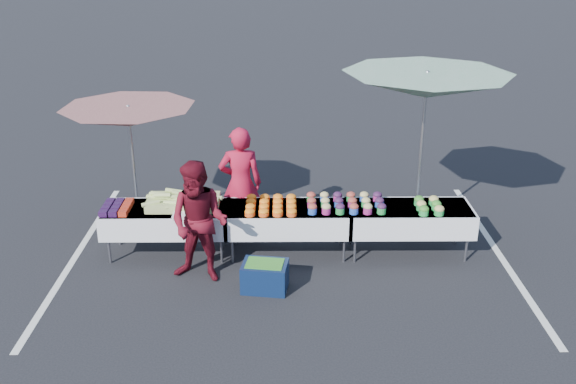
{
  "coord_description": "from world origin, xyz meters",
  "views": [
    {
      "loc": [
        -0.07,
        -8.66,
        4.57
      ],
      "look_at": [
        0.0,
        0.0,
        1.0
      ],
      "focal_mm": 40.0,
      "sensor_mm": 36.0,
      "label": 1
    }
  ],
  "objects_px": {
    "table_right": "(409,217)",
    "customer": "(199,222)",
    "umbrella_left": "(129,117)",
    "storage_bin": "(265,275)",
    "table_center": "(288,218)",
    "umbrella_right": "(426,87)",
    "table_left": "(167,218)",
    "vendor": "(241,184)"
  },
  "relations": [
    {
      "from": "table_right",
      "to": "storage_bin",
      "type": "xyz_separation_m",
      "value": [
        -2.12,
        -1.05,
        -0.38
      ]
    },
    {
      "from": "vendor",
      "to": "umbrella_right",
      "type": "height_order",
      "value": "umbrella_right"
    },
    {
      "from": "customer",
      "to": "umbrella_left",
      "type": "bearing_deg",
      "value": 143.09
    },
    {
      "from": "storage_bin",
      "to": "customer",
      "type": "bearing_deg",
      "value": 169.99
    },
    {
      "from": "umbrella_right",
      "to": "table_center",
      "type": "bearing_deg",
      "value": -159.0
    },
    {
      "from": "table_right",
      "to": "umbrella_right",
      "type": "xyz_separation_m",
      "value": [
        0.28,
        0.8,
        1.79
      ]
    },
    {
      "from": "vendor",
      "to": "customer",
      "type": "height_order",
      "value": "vendor"
    },
    {
      "from": "vendor",
      "to": "umbrella_right",
      "type": "relative_size",
      "value": 0.63
    },
    {
      "from": "table_center",
      "to": "table_right",
      "type": "distance_m",
      "value": 1.8
    },
    {
      "from": "table_right",
      "to": "umbrella_right",
      "type": "relative_size",
      "value": 0.64
    },
    {
      "from": "table_center",
      "to": "umbrella_left",
      "type": "height_order",
      "value": "umbrella_left"
    },
    {
      "from": "table_right",
      "to": "umbrella_left",
      "type": "xyz_separation_m",
      "value": [
        -4.21,
        0.8,
        1.32
      ]
    },
    {
      "from": "vendor",
      "to": "storage_bin",
      "type": "xyz_separation_m",
      "value": [
        0.41,
        -1.6,
        -0.71
      ]
    },
    {
      "from": "vendor",
      "to": "umbrella_right",
      "type": "xyz_separation_m",
      "value": [
        2.81,
        0.25,
        1.46
      ]
    },
    {
      "from": "table_left",
      "to": "table_right",
      "type": "xyz_separation_m",
      "value": [
        3.6,
        0.0,
        0.0
      ]
    },
    {
      "from": "table_right",
      "to": "customer",
      "type": "relative_size",
      "value": 1.08
    },
    {
      "from": "table_left",
      "to": "storage_bin",
      "type": "relative_size",
      "value": 2.8
    },
    {
      "from": "vendor",
      "to": "table_right",
      "type": "bearing_deg",
      "value": 163.76
    },
    {
      "from": "umbrella_left",
      "to": "storage_bin",
      "type": "xyz_separation_m",
      "value": [
        2.09,
        -1.85,
        -1.7
      ]
    },
    {
      "from": "customer",
      "to": "umbrella_left",
      "type": "relative_size",
      "value": 0.66
    },
    {
      "from": "table_left",
      "to": "storage_bin",
      "type": "height_order",
      "value": "table_left"
    },
    {
      "from": "table_right",
      "to": "table_left",
      "type": "bearing_deg",
      "value": 180.0
    },
    {
      "from": "table_left",
      "to": "customer",
      "type": "xyz_separation_m",
      "value": [
        0.58,
        -0.75,
        0.28
      ]
    },
    {
      "from": "table_right",
      "to": "storage_bin",
      "type": "relative_size",
      "value": 2.8
    },
    {
      "from": "table_left",
      "to": "storage_bin",
      "type": "xyz_separation_m",
      "value": [
        1.48,
        -1.05,
        -0.38
      ]
    },
    {
      "from": "table_center",
      "to": "umbrella_left",
      "type": "xyz_separation_m",
      "value": [
        -2.41,
        0.8,
        1.32
      ]
    },
    {
      "from": "table_right",
      "to": "vendor",
      "type": "xyz_separation_m",
      "value": [
        -2.53,
        0.55,
        0.33
      ]
    },
    {
      "from": "table_right",
      "to": "table_center",
      "type": "bearing_deg",
      "value": 180.0
    },
    {
      "from": "table_left",
      "to": "vendor",
      "type": "distance_m",
      "value": 1.25
    },
    {
      "from": "umbrella_left",
      "to": "storage_bin",
      "type": "relative_size",
      "value": 3.95
    },
    {
      "from": "customer",
      "to": "storage_bin",
      "type": "height_order",
      "value": "customer"
    },
    {
      "from": "vendor",
      "to": "customer",
      "type": "bearing_deg",
      "value": 65.43
    },
    {
      "from": "table_right",
      "to": "storage_bin",
      "type": "height_order",
      "value": "table_right"
    },
    {
      "from": "customer",
      "to": "table_left",
      "type": "bearing_deg",
      "value": 143.26
    },
    {
      "from": "table_center",
      "to": "table_left",
      "type": "bearing_deg",
      "value": 180.0
    },
    {
      "from": "umbrella_right",
      "to": "storage_bin",
      "type": "distance_m",
      "value": 3.73
    },
    {
      "from": "customer",
      "to": "umbrella_left",
      "type": "height_order",
      "value": "umbrella_left"
    },
    {
      "from": "table_left",
      "to": "customer",
      "type": "distance_m",
      "value": 0.99
    },
    {
      "from": "table_center",
      "to": "vendor",
      "type": "relative_size",
      "value": 1.02
    },
    {
      "from": "umbrella_left",
      "to": "umbrella_right",
      "type": "distance_m",
      "value": 4.52
    },
    {
      "from": "customer",
      "to": "umbrella_right",
      "type": "bearing_deg",
      "value": 40.56
    },
    {
      "from": "customer",
      "to": "vendor",
      "type": "bearing_deg",
      "value": 84.81
    }
  ]
}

